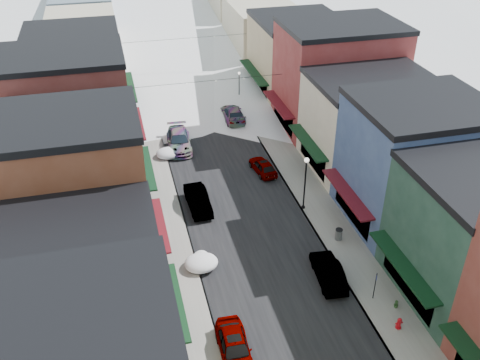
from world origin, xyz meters
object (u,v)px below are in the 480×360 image
car_dark_hatch (198,200)px  car_silver_sedan (235,347)px  streetlamp_near (305,177)px  fire_hydrant (399,324)px  car_green_sedan (328,271)px  trash_can (339,234)px

car_dark_hatch → car_silver_sedan: bearing=-94.8°
car_silver_sedan → streetlamp_near: size_ratio=0.95×
car_dark_hatch → fire_hydrant: (10.06, -16.86, -0.26)m
fire_hydrant → car_green_sedan: bearing=115.3°
car_green_sedan → streetlamp_near: bearing=-93.2°
fire_hydrant → trash_can: 9.57m
streetlamp_near → car_silver_sedan: bearing=-124.4°
fire_hydrant → trash_can: (-0.10, 9.57, 0.11)m
car_dark_hatch → streetlamp_near: streetlamp_near is taller
car_green_sedan → streetlamp_near: 9.29m
car_silver_sedan → car_green_sedan: car_silver_sedan is taller
trash_can → car_silver_sedan: bearing=-139.7°
car_green_sedan → car_dark_hatch: bearing=-51.3°
car_dark_hatch → fire_hydrant: size_ratio=5.74×
car_silver_sedan → car_green_sedan: bearing=33.6°
streetlamp_near → trash_can: bearing=-76.1°
car_silver_sedan → trash_can: (10.70, 9.06, -0.16)m
fire_hydrant → trash_can: bearing=90.6°
fire_hydrant → car_silver_sedan: bearing=177.3°
trash_can → streetlamp_near: streetlamp_near is taller
car_silver_sedan → trash_can: size_ratio=4.83×
car_green_sedan → streetlamp_near: streetlamp_near is taller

